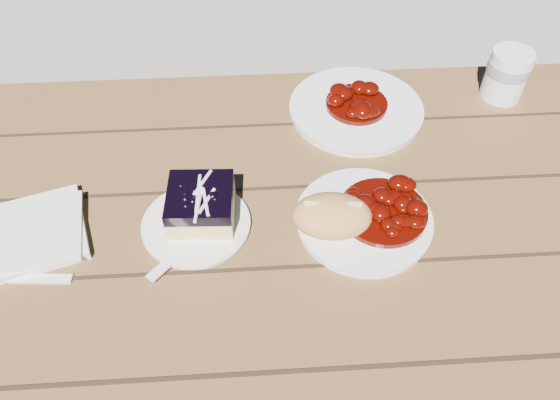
{
  "coord_description": "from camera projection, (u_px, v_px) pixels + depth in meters",
  "views": [
    {
      "loc": [
        -0.1,
        -0.54,
        1.41
      ],
      "look_at": [
        -0.06,
        -0.0,
        0.81
      ],
      "focal_mm": 35.0,
      "sensor_mm": 36.0,
      "label": 1
    }
  ],
  "objects": [
    {
      "name": "second_stew",
      "position": [
        357.0,
        97.0,
        1.01
      ],
      "size": [
        0.12,
        0.12,
        0.04
      ],
      "primitive_type": null,
      "color": "#450702",
      "rests_on": "second_plate"
    },
    {
      "name": "dessert_plate",
      "position": [
        196.0,
        225.0,
        0.85
      ],
      "size": [
        0.16,
        0.16,
        0.01
      ],
      "primitive_type": "cylinder",
      "color": "white",
      "rests_on": "picnic_table"
    },
    {
      "name": "fork_table",
      "position": [
        29.0,
        278.0,
        0.78
      ],
      "size": [
        0.16,
        0.04,
        0.0
      ],
      "primitive_type": null,
      "rotation": [
        0.0,
        0.0,
        1.5
      ],
      "color": "white",
      "rests_on": "picnic_table"
    },
    {
      "name": "blueberry_cake",
      "position": [
        201.0,
        204.0,
        0.83
      ],
      "size": [
        0.1,
        0.1,
        0.06
      ],
      "rotation": [
        0.0,
        0.0,
        -0.04
      ],
      "color": "#E8CC7F",
      "rests_on": "dessert_plate"
    },
    {
      "name": "bread_roll",
      "position": [
        332.0,
        216.0,
        0.8
      ],
      "size": [
        0.13,
        0.09,
        0.06
      ],
      "primitive_type": "ellipsoid",
      "rotation": [
        0.0,
        0.0,
        -0.09
      ],
      "color": "tan",
      "rests_on": "main_plate"
    },
    {
      "name": "coffee_cup",
      "position": [
        507.0,
        75.0,
        1.04
      ],
      "size": [
        0.08,
        0.08,
        0.1
      ],
      "primitive_type": "cylinder",
      "color": "white",
      "rests_on": "picnic_table"
    },
    {
      "name": "fork_dessert",
      "position": [
        181.0,
        252.0,
        0.8
      ],
      "size": [
        0.13,
        0.14,
        0.0
      ],
      "primitive_type": null,
      "rotation": [
        0.0,
        0.0,
        -0.74
      ],
      "color": "white",
      "rests_on": "dessert_plate"
    },
    {
      "name": "main_plate",
      "position": [
        363.0,
        221.0,
        0.85
      ],
      "size": [
        0.21,
        0.21,
        0.02
      ],
      "primitive_type": "cylinder",
      "color": "white",
      "rests_on": "picnic_table"
    },
    {
      "name": "second_plate",
      "position": [
        356.0,
        110.0,
        1.03
      ],
      "size": [
        0.25,
        0.25,
        0.02
      ],
      "primitive_type": "cylinder",
      "color": "white",
      "rests_on": "picnic_table"
    },
    {
      "name": "goulash_stew",
      "position": [
        385.0,
        205.0,
        0.83
      ],
      "size": [
        0.14,
        0.14,
        0.04
      ],
      "primitive_type": null,
      "color": "#450702",
      "rests_on": "main_plate"
    },
    {
      "name": "picnic_table",
      "position": [
        316.0,
        280.0,
        0.98
      ],
      "size": [
        2.0,
        1.55,
        0.75
      ],
      "color": "brown",
      "rests_on": "ground"
    },
    {
      "name": "napkin_stack",
      "position": [
        34.0,
        233.0,
        0.83
      ],
      "size": [
        0.19,
        0.19,
        0.01
      ],
      "primitive_type": "cube",
      "rotation": [
        0.0,
        0.0,
        0.31
      ],
      "color": "white",
      "rests_on": "picnic_table"
    }
  ]
}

